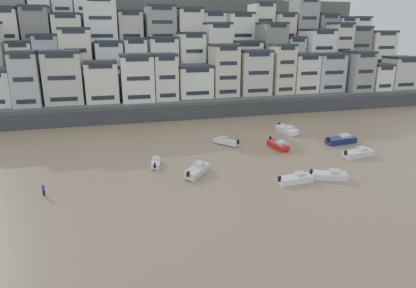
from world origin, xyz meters
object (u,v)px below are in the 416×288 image
object	(u,v)px
boat_f	(156,162)
boat_c	(197,169)
person_blue	(43,189)
boat_d	(358,152)
person_pink	(288,147)
boat_a	(295,178)
boat_e	(278,144)
boat_b	(329,174)
boat_g	(341,139)
boat_i	(287,129)
boat_h	(226,141)

from	to	relation	value
boat_f	boat_c	xyz separation A→B (m)	(5.53, -5.49, 0.24)
person_blue	boat_d	bearing A→B (deg)	2.97
boat_d	boat_c	xyz separation A→B (m)	(-28.89, -0.66, 0.02)
boat_d	person_pink	xyz separation A→B (m)	(-10.44, 5.94, 0.05)
boat_a	boat_e	size ratio (longest dim) A/B	0.94
boat_b	boat_g	xyz separation A→B (m)	(12.49, 15.34, 0.18)
boat_d	boat_e	size ratio (longest dim) A/B	1.02
boat_a	person_pink	bearing A→B (deg)	62.13
person_blue	person_pink	distance (m)	40.69
boat_e	person_pink	bearing A→B (deg)	15.22
boat_d	person_blue	size ratio (longest dim) A/B	3.48
boat_i	person_blue	world-z (taller)	boat_i
boat_b	boat_g	size ratio (longest dim) A/B	0.80
boat_g	boat_b	bearing A→B (deg)	-136.51
boat_b	boat_c	distance (m)	19.54
boat_c	person_blue	size ratio (longest dim) A/B	3.58
boat_f	boat_c	size ratio (longest dim) A/B	0.72
boat_i	boat_f	xyz separation A→B (m)	(-29.73, -12.72, -0.29)
boat_d	boat_e	bearing A→B (deg)	136.47
boat_e	person_blue	size ratio (longest dim) A/B	3.41
boat_c	boat_i	bearing A→B (deg)	-13.83
person_blue	person_pink	bearing A→B (deg)	12.11
boat_g	boat_f	distance (m)	36.41
boat_i	person_pink	distance (m)	12.95
boat_a	person_pink	size ratio (longest dim) A/B	3.19
boat_a	boat_b	bearing A→B (deg)	-5.91
boat_c	person_blue	bearing A→B (deg)	134.39
boat_e	boat_f	distance (m)	23.38
boat_f	person_pink	xyz separation A→B (m)	(23.99, 1.11, 0.26)
boat_a	person_pink	distance (m)	14.59
boat_i	boat_f	world-z (taller)	boat_i
boat_h	person_blue	world-z (taller)	person_blue
person_pink	boat_i	bearing A→B (deg)	63.69
boat_f	boat_b	bearing A→B (deg)	-106.54
boat_g	boat_e	size ratio (longest dim) A/B	1.15
boat_b	boat_c	xyz separation A→B (m)	(-18.27, 6.93, 0.10)
boat_h	person_blue	distance (m)	34.24
boat_a	boat_d	size ratio (longest dim) A/B	0.92
boat_d	boat_f	distance (m)	34.76
boat_b	boat_e	world-z (taller)	boat_e
person_blue	boat_b	bearing A→B (deg)	-7.18
person_blue	boat_f	bearing A→B (deg)	25.17
boat_h	boat_f	bearing A→B (deg)	81.00
boat_f	person_pink	distance (m)	24.01
boat_c	boat_f	bearing A→B (deg)	84.43
boat_i	boat_a	distance (m)	27.53
boat_d	boat_f	xyz separation A→B (m)	(-34.43, 4.83, -0.22)
person_blue	boat_i	bearing A→B (deg)	23.87
boat_a	boat_c	world-z (taller)	boat_c
boat_h	person_pink	world-z (taller)	person_pink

